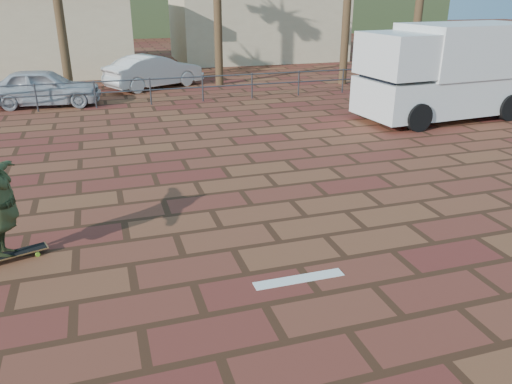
# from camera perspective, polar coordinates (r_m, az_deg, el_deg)

# --- Properties ---
(ground) EXTENTS (120.00, 120.00, 0.00)m
(ground) POSITION_cam_1_polar(r_m,az_deg,el_deg) (8.38, -2.63, -6.54)
(ground) COLOR brown
(ground) RESTS_ON ground
(paint_stripe) EXTENTS (1.40, 0.22, 0.01)m
(paint_stripe) POSITION_cam_1_polar(r_m,az_deg,el_deg) (7.59, 4.95, -9.87)
(paint_stripe) COLOR white
(paint_stripe) RESTS_ON ground
(guardrail) EXTENTS (24.06, 0.06, 1.00)m
(guardrail) POSITION_cam_1_polar(r_m,az_deg,el_deg) (19.51, -12.01, 11.71)
(guardrail) COLOR #47494F
(guardrail) RESTS_ON ground
(building_west) EXTENTS (12.60, 7.60, 4.50)m
(building_west) POSITION_cam_1_polar(r_m,az_deg,el_deg) (29.48, -26.67, 16.43)
(building_west) COLOR beige
(building_west) RESTS_ON ground
(building_east) EXTENTS (10.60, 6.60, 5.00)m
(building_east) POSITION_cam_1_polar(r_m,az_deg,el_deg) (32.68, 0.12, 19.40)
(building_east) COLOR beige
(building_east) RESTS_ON ground
(hill_front) EXTENTS (70.00, 18.00, 6.00)m
(hill_front) POSITION_cam_1_polar(r_m,az_deg,el_deg) (57.17, -16.62, 20.12)
(hill_front) COLOR #384C28
(hill_front) RESTS_ON ground
(longboard) EXTENTS (1.20, 0.59, 0.12)m
(longboard) POSITION_cam_1_polar(r_m,az_deg,el_deg) (8.91, -26.44, -6.50)
(longboard) COLOR olive
(longboard) RESTS_ON ground
(campervan) EXTENTS (6.04, 2.97, 3.03)m
(campervan) POSITION_cam_1_polar(r_m,az_deg,el_deg) (18.07, 21.16, 12.90)
(campervan) COLOR silver
(campervan) RESTS_ON ground
(car_silver) EXTENTS (4.20, 2.09, 1.37)m
(car_silver) POSITION_cam_1_polar(r_m,az_deg,el_deg) (20.50, -23.10, 10.96)
(car_silver) COLOR silver
(car_silver) RESTS_ON ground
(car_white) EXTENTS (4.57, 3.27, 1.43)m
(car_white) POSITION_cam_1_polar(r_m,az_deg,el_deg) (23.09, -11.56, 13.36)
(car_white) COLOR silver
(car_white) RESTS_ON ground
(street_sign) EXTENTS (0.43, 0.22, 2.24)m
(street_sign) POSITION_cam_1_polar(r_m,az_deg,el_deg) (22.16, 22.07, 14.13)
(street_sign) COLOR gray
(street_sign) RESTS_ON ground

